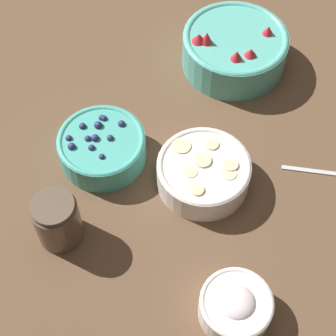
% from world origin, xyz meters
% --- Properties ---
extents(ground_plane, '(4.00, 4.00, 0.00)m').
position_xyz_m(ground_plane, '(0.00, 0.00, 0.00)').
color(ground_plane, brown).
extents(bowl_strawberries, '(0.21, 0.21, 0.10)m').
position_xyz_m(bowl_strawberries, '(0.24, 0.03, 0.05)').
color(bowl_strawberries, '#56B7A8').
rests_on(bowl_strawberries, ground_plane).
extents(bowl_blueberries, '(0.16, 0.16, 0.06)m').
position_xyz_m(bowl_blueberries, '(-0.09, 0.13, 0.03)').
color(bowl_blueberries, '#47AD9E').
rests_on(bowl_blueberries, ground_plane).
extents(bowl_bananas, '(0.17, 0.17, 0.06)m').
position_xyz_m(bowl_bananas, '(-0.05, -0.05, 0.03)').
color(bowl_bananas, white).
rests_on(bowl_bananas, ground_plane).
extents(bowl_cream, '(0.11, 0.11, 0.06)m').
position_xyz_m(bowl_cream, '(-0.25, -0.21, 0.03)').
color(bowl_cream, white).
rests_on(bowl_cream, ground_plane).
extents(jar_chocolate, '(0.08, 0.08, 0.10)m').
position_xyz_m(jar_chocolate, '(-0.26, 0.11, 0.05)').
color(jar_chocolate, brown).
rests_on(jar_chocolate, ground_plane).
extents(spoon, '(0.06, 0.13, 0.01)m').
position_xyz_m(spoon, '(0.08, -0.26, 0.00)').
color(spoon, silver).
rests_on(spoon, ground_plane).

